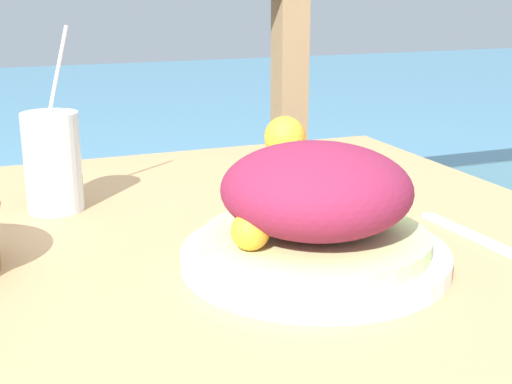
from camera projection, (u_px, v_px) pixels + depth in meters
patio_table at (208, 304)px, 0.93m from camera, size 0.96×0.88×0.73m
railing_fence at (100, 103)px, 1.56m from camera, size 2.80×0.08×1.10m
sea_backdrop at (29, 141)px, 3.95m from camera, size 12.00×4.00×0.40m
salad_plate at (316, 214)px, 0.77m from camera, size 0.29×0.29×0.14m
drink_glass at (53, 162)px, 0.96m from camera, size 0.08×0.08×0.25m
knife at (472, 235)px, 0.87m from camera, size 0.02×0.18×0.00m
orange_near_glass at (285, 137)px, 1.27m from camera, size 0.07×0.07×0.07m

